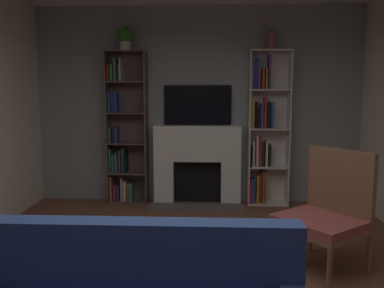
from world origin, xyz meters
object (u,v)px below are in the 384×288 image
fireplace (197,162)px  bookshelf_right (264,130)px  bookshelf_left (124,135)px  potted_plant (125,37)px  armchair (327,211)px  tv (198,105)px  vase_with_flowers (271,40)px

fireplace → bookshelf_right: (0.96, 0.03, 0.47)m
bookshelf_left → potted_plant: bearing=-38.3°
potted_plant → armchair: potted_plant is taller
fireplace → tv: (0.00, 0.10, 0.83)m
fireplace → potted_plant: size_ratio=4.11×
tv → vase_with_flowers: vase_with_flowers is taller
potted_plant → armchair: 3.63m
bookshelf_left → potted_plant: size_ratio=6.68×
fireplace → armchair: size_ratio=1.24×
potted_plant → bookshelf_right: bearing=1.3°
vase_with_flowers → tv: bearing=173.3°
vase_with_flowers → armchair: vase_with_flowers is taller
tv → bookshelf_left: 1.17m
armchair → potted_plant: bearing=137.3°
fireplace → potted_plant: (-1.03, -0.02, 1.78)m
tv → vase_with_flowers: size_ratio=2.40×
bookshelf_right → armchair: size_ratio=2.01×
fireplace → bookshelf_right: 1.07m
tv → armchair: tv is taller
bookshelf_right → vase_with_flowers: vase_with_flowers is taller
bookshelf_right → potted_plant: bearing=-178.7°
bookshelf_right → bookshelf_left: bearing=180.0°
fireplace → bookshelf_right: bearing=1.6°
armchair → fireplace: bearing=120.7°
vase_with_flowers → potted_plant: bearing=180.0°
vase_with_flowers → fireplace: bearing=178.9°
tv → bookshelf_right: (0.96, -0.07, -0.35)m
bookshelf_left → potted_plant: 1.40m
tv → potted_plant: potted_plant is taller
bookshelf_left → armchair: bearing=-42.6°
tv → bookshelf_right: size_ratio=0.44×
bookshelf_left → bookshelf_right: same height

